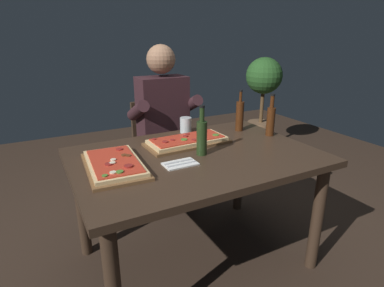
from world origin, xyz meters
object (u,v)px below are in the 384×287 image
dining_table (196,169)px  seated_diner (165,122)px  tumbler_near_camera (186,126)px  vinegar_bottle_green (202,136)px  diner_chair (160,147)px  oil_bottle_amber (240,115)px  potted_plant_corner (263,96)px  wine_bottle_dark (271,120)px  pizza_rectangular_front (188,141)px  pizza_rectangular_left (114,164)px

dining_table → seated_diner: 0.75m
seated_diner → tumbler_near_camera: bearing=-86.6°
vinegar_bottle_green → diner_chair: (0.09, 0.87, -0.37)m
oil_bottle_amber → potted_plant_corner: size_ratio=0.26×
wine_bottle_dark → tumbler_near_camera: (-0.48, 0.33, -0.06)m
oil_bottle_amber → diner_chair: size_ratio=0.34×
wine_bottle_dark → vinegar_bottle_green: bearing=-170.7°
seated_diner → diner_chair: bearing=90.0°
tumbler_near_camera → potted_plant_corner: (1.56, 1.03, -0.10)m
dining_table → tumbler_near_camera: bearing=71.2°
tumbler_near_camera → seated_diner: seated_diner is taller
pizza_rectangular_front → wine_bottle_dark: size_ratio=1.87×
pizza_rectangular_front → pizza_rectangular_left: same height
pizza_rectangular_left → wine_bottle_dark: (1.09, 0.05, 0.09)m
seated_diner → potted_plant_corner: bearing=23.9°
wine_bottle_dark → vinegar_bottle_green: vinegar_bottle_green is taller
pizza_rectangular_left → tumbler_near_camera: (0.61, 0.38, 0.03)m
pizza_rectangular_front → seated_diner: bearing=81.5°
tumbler_near_camera → potted_plant_corner: size_ratio=0.09×
diner_chair → pizza_rectangular_front: bearing=-97.0°
diner_chair → dining_table: bearing=-98.0°
dining_table → diner_chair: bearing=82.0°
tumbler_near_camera → seated_diner: (-0.02, 0.33, -0.04)m
dining_table → diner_chair: 0.88m
potted_plant_corner → diner_chair: bearing=-159.8°
oil_bottle_amber → vinegar_bottle_green: bearing=-148.6°
pizza_rectangular_left → tumbler_near_camera: tumbler_near_camera is taller
vinegar_bottle_green → potted_plant_corner: potted_plant_corner is taller
pizza_rectangular_left → potted_plant_corner: potted_plant_corner is taller
dining_table → pizza_rectangular_left: (-0.47, 0.03, 0.12)m
pizza_rectangular_left → potted_plant_corner: (2.17, 1.41, -0.07)m
vinegar_bottle_green → diner_chair: 0.95m
vinegar_bottle_green → tumbler_near_camera: (0.11, 0.43, -0.07)m
pizza_rectangular_left → potted_plant_corner: bearing=33.0°
vinegar_bottle_green → diner_chair: size_ratio=0.33×
vinegar_bottle_green → tumbler_near_camera: bearing=75.2°
wine_bottle_dark → diner_chair: (-0.50, 0.78, -0.36)m
pizza_rectangular_left → tumbler_near_camera: 0.72m
tumbler_near_camera → pizza_rectangular_left: bearing=-148.0°
oil_bottle_amber → potted_plant_corner: (1.19, 1.16, -0.17)m
seated_diner → vinegar_bottle_green: bearing=-97.0°
diner_chair → seated_diner: size_ratio=0.65×
pizza_rectangular_left → wine_bottle_dark: 1.10m
pizza_rectangular_left → diner_chair: size_ratio=0.57×
seated_diner → oil_bottle_amber: bearing=-50.4°
pizza_rectangular_left → dining_table: bearing=-3.2°
pizza_rectangular_left → diner_chair: bearing=54.5°
pizza_rectangular_front → seated_diner: (0.08, 0.55, -0.02)m
oil_bottle_amber → tumbler_near_camera: 0.39m
pizza_rectangular_front → wine_bottle_dark: 0.60m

